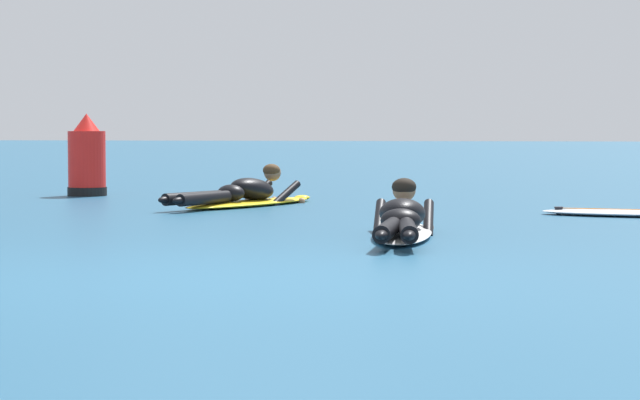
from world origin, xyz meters
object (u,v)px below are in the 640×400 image
Objects in this scene: surfer_near at (402,222)px; drifting_surfboard at (627,213)px; surfer_far at (244,195)px; channel_marker_buoy at (87,162)px.

surfer_near is 1.41× the size of drifting_surfboard.
channel_marker_buoy is at bearing 144.83° from surfer_far.
surfer_far is 2.36× the size of channel_marker_buoy.
surfer_near is 2.38× the size of channel_marker_buoy.
drifting_surfboard is at bearing -21.67° from channel_marker_buoy.
drifting_surfboard is 7.53m from channel_marker_buoy.
drifting_surfboard is (4.37, -0.93, -0.10)m from surfer_far.
surfer_far is at bearing 167.95° from drifting_surfboard.
surfer_near is 4.50m from surfer_far.
surfer_near is at bearing -60.04° from surfer_far.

